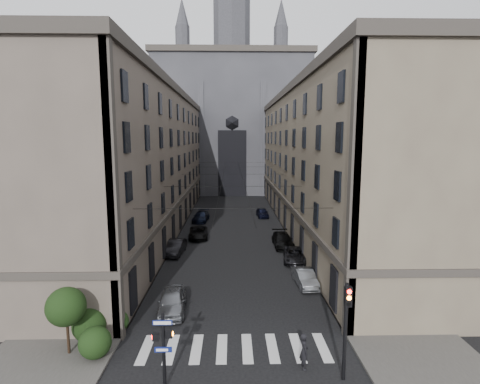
{
  "coord_description": "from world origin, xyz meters",
  "views": [
    {
      "loc": [
        -0.14,
        -15.63,
        12.36
      ],
      "look_at": [
        0.51,
        13.4,
        8.17
      ],
      "focal_mm": 28.0,
      "sensor_mm": 36.0,
      "label": 1
    }
  ],
  "objects": [
    {
      "name": "car_left_far",
      "position": [
        -4.76,
        39.3,
        0.73
      ],
      "size": [
        2.52,
        5.2,
        1.46
      ],
      "primitive_type": "imported",
      "rotation": [
        0.0,
        0.0,
        -0.1
      ],
      "color": "black",
      "rests_on": "ground"
    },
    {
      "name": "car_left_near",
      "position": [
        -4.43,
        9.84,
        0.8
      ],
      "size": [
        2.18,
        4.81,
        1.6
      ],
      "primitive_type": "imported",
      "rotation": [
        0.0,
        0.0,
        0.06
      ],
      "color": "slate",
      "rests_on": "ground"
    },
    {
      "name": "car_left_midnear",
      "position": [
        -6.2,
        23.4,
        0.76
      ],
      "size": [
        2.02,
        4.73,
        1.51
      ],
      "primitive_type": "imported",
      "rotation": [
        0.0,
        0.0,
        -0.09
      ],
      "color": "black",
      "rests_on": "ground"
    },
    {
      "name": "sidewalk_left",
      "position": [
        -10.5,
        36.0,
        0.07
      ],
      "size": [
        7.0,
        80.0,
        0.15
      ],
      "primitive_type": "cube",
      "color": "#383533",
      "rests_on": "ground"
    },
    {
      "name": "shrub_cluster",
      "position": [
        -8.72,
        5.01,
        1.8
      ],
      "size": [
        3.9,
        4.4,
        3.9
      ],
      "color": "black",
      "rests_on": "sidewalk_left"
    },
    {
      "name": "car_right_midfar",
      "position": [
        5.7,
        25.92,
        0.76
      ],
      "size": [
        2.22,
        5.29,
        1.53
      ],
      "primitive_type": "imported",
      "rotation": [
        0.0,
        0.0,
        0.02
      ],
      "color": "black",
      "rests_on": "ground"
    },
    {
      "name": "traffic_light_right",
      "position": [
        5.6,
        1.92,
        3.29
      ],
      "size": [
        0.34,
        0.5,
        5.2
      ],
      "color": "black",
      "rests_on": "ground"
    },
    {
      "name": "car_right_far",
      "position": [
        4.7,
        42.25,
        0.71
      ],
      "size": [
        1.93,
        4.29,
        1.43
      ],
      "primitive_type": "imported",
      "rotation": [
        0.0,
        0.0,
        0.06
      ],
      "color": "black",
      "rests_on": "ground"
    },
    {
      "name": "car_right_midnear",
      "position": [
        6.2,
        20.7,
        0.67
      ],
      "size": [
        2.82,
        5.06,
        1.34
      ],
      "primitive_type": "imported",
      "rotation": [
        0.0,
        0.0,
        -0.13
      ],
      "color": "black",
      "rests_on": "ground"
    },
    {
      "name": "tram_wires",
      "position": [
        0.0,
        35.63,
        7.25
      ],
      "size": [
        14.0,
        60.0,
        0.43
      ],
      "color": "black",
      "rests_on": "ground"
    },
    {
      "name": "gothic_tower",
      "position": [
        0.0,
        74.96,
        17.8
      ],
      "size": [
        35.0,
        23.0,
        58.0
      ],
      "color": "#2D2D33",
      "rests_on": "ground"
    },
    {
      "name": "car_left_midfar",
      "position": [
        -4.31,
        29.82,
        0.69
      ],
      "size": [
        2.6,
        5.09,
        1.38
      ],
      "primitive_type": "imported",
      "rotation": [
        0.0,
        0.0,
        0.06
      ],
      "color": "black",
      "rests_on": "ground"
    },
    {
      "name": "building_left",
      "position": [
        -13.44,
        36.0,
        9.34
      ],
      "size": [
        13.6,
        60.6,
        18.85
      ],
      "color": "#50463D",
      "rests_on": "ground"
    },
    {
      "name": "car_right_near",
      "position": [
        6.03,
        14.4,
        0.69
      ],
      "size": [
        1.74,
        4.25,
        1.37
      ],
      "primitive_type": "imported",
      "rotation": [
        0.0,
        0.0,
        0.07
      ],
      "color": "slate",
      "rests_on": "ground"
    },
    {
      "name": "pedestrian_signal_left",
      "position": [
        -3.51,
        1.5,
        2.32
      ],
      "size": [
        1.02,
        0.38,
        4.0
      ],
      "color": "black",
      "rests_on": "ground"
    },
    {
      "name": "zebra_crossing",
      "position": [
        0.0,
        5.0,
        0.01
      ],
      "size": [
        11.0,
        3.2,
        0.01
      ],
      "primitive_type": "cube",
      "color": "beige",
      "rests_on": "ground"
    },
    {
      "name": "building_right",
      "position": [
        13.44,
        36.0,
        9.34
      ],
      "size": [
        13.6,
        60.6,
        18.85
      ],
      "color": "brown",
      "rests_on": "ground"
    },
    {
      "name": "sidewalk_right",
      "position": [
        10.5,
        36.0,
        0.07
      ],
      "size": [
        7.0,
        80.0,
        0.15
      ],
      "primitive_type": "cube",
      "color": "#383533",
      "rests_on": "ground"
    },
    {
      "name": "pedestrian",
      "position": [
        3.74,
        3.0,
        0.99
      ],
      "size": [
        0.51,
        0.75,
        1.98
      ],
      "primitive_type": "imported",
      "rotation": [
        0.0,
        0.0,
        1.62
      ],
      "color": "black",
      "rests_on": "ground"
    }
  ]
}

